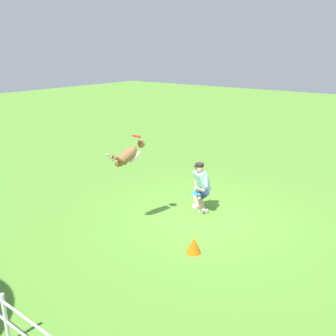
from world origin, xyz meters
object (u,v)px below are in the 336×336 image
(dog, at_px, (128,155))
(training_cone, at_px, (194,245))
(frisbee_flying, at_px, (137,136))
(frisbee_held, at_px, (196,194))
(person, at_px, (201,185))

(dog, height_order, training_cone, dog)
(dog, distance_m, frisbee_flying, 0.48)
(frisbee_flying, bearing_deg, frisbee_held, -131.32)
(dog, bearing_deg, frisbee_held, -26.26)
(training_cone, bearing_deg, dog, -5.67)
(dog, height_order, frisbee_flying, frisbee_flying)
(frisbee_held, xyz_separation_m, training_cone, (-0.95, 1.50, -0.44))
(dog, relative_size, training_cone, 3.10)
(person, relative_size, training_cone, 3.73)
(dog, xyz_separation_m, frisbee_held, (-1.01, -1.30, -1.10))
(frisbee_flying, xyz_separation_m, frisbee_held, (-0.94, -1.07, -1.52))
(person, height_order, frisbee_held, person)
(frisbee_held, bearing_deg, person, -77.33)
(dog, distance_m, frisbee_held, 1.99)
(person, xyz_separation_m, frisbee_held, (-0.08, 0.38, -0.09))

